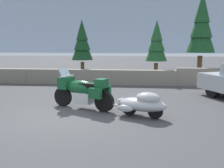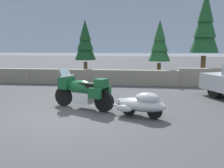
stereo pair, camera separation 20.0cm
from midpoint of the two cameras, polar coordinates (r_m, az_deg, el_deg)
ground_plane at (r=8.11m, az=-10.25°, el=-6.68°), size 80.00×80.00×0.00m
stone_guard_wall at (r=14.01m, az=-3.21°, el=1.64°), size 24.00×0.58×0.92m
distant_ridgeline at (r=103.92m, az=5.20°, el=11.87°), size 240.00×80.00×16.00m
touring_motorcycle at (r=8.69m, az=-7.14°, el=-1.39°), size 2.20×1.24×1.33m
car_shaped_trailer at (r=7.72m, az=5.91°, el=-4.23°), size 2.18×1.21×0.76m
pine_tree_tall at (r=15.99m, az=18.63°, el=12.03°), size 1.61×1.61×5.10m
pine_tree_secondary at (r=16.25m, az=-6.91°, el=9.09°), size 1.31×1.31×3.62m
pine_tree_far_right at (r=15.71m, az=9.33°, el=8.87°), size 1.29×1.29×3.54m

